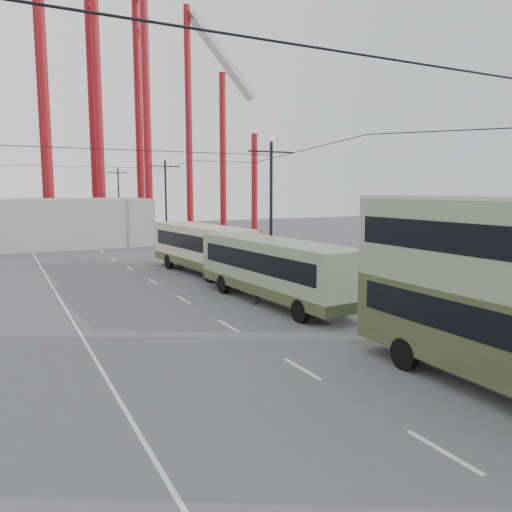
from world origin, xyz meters
TOP-DOWN VIEW (x-y plane):
  - ground at (0.00, 0.00)m, footprint 160.00×160.00m
  - road_markings at (-0.86, 19.70)m, footprint 12.52×120.00m
  - lamp_post_mid at (5.60, 18.00)m, footprint 3.20×0.44m
  - lamp_post_far at (5.60, 40.00)m, footprint 3.20×0.44m
  - lamp_post_distant at (5.60, 62.00)m, footprint 3.20×0.44m
  - roller_coaster at (-2.49, 56.89)m, footprint 52.95×5.00m
  - fairground_shed at (-6.00, 47.00)m, footprint 22.00×10.00m
  - single_decker_green at (3.07, 13.06)m, footprint 3.51×11.95m
  - single_decker_cream at (3.12, 23.72)m, footprint 3.80×11.24m
  - pedestrian at (2.02, 13.17)m, footprint 0.67×0.66m

SIDE VIEW (x-z plane):
  - ground at x=0.00m, z-range 0.00..0.00m
  - road_markings at x=-0.86m, z-range 0.00..0.01m
  - pedestrian at x=2.02m, z-range 0.00..1.56m
  - single_decker_green at x=3.07m, z-range 0.21..3.55m
  - single_decker_cream at x=3.12m, z-range 0.22..3.65m
  - fairground_shed at x=-6.00m, z-range 0.00..5.00m
  - lamp_post_mid at x=5.60m, z-range 0.02..9.34m
  - lamp_post_far at x=5.60m, z-range 0.02..9.34m
  - lamp_post_distant at x=5.60m, z-range 0.02..9.34m
  - roller_coaster at x=-2.49m, z-range -4.82..50.66m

